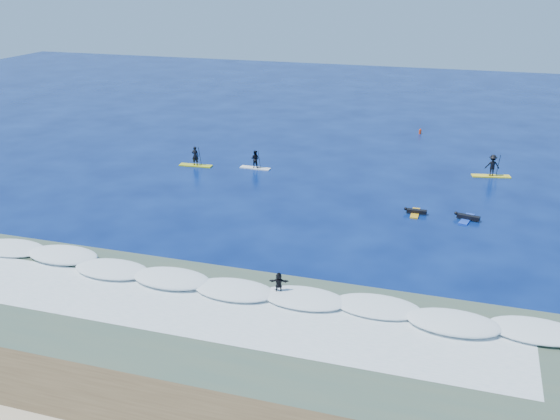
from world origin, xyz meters
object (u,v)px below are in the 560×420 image
(sup_paddler_left, at_px, (195,159))
(sup_paddler_right, at_px, (492,167))
(prone_paddler_near, at_px, (415,212))
(prone_paddler_far, at_px, (467,218))
(wave_surfer, at_px, (279,284))
(marker_buoy, at_px, (420,131))
(sup_paddler_center, at_px, (255,161))

(sup_paddler_left, height_order, sup_paddler_right, sup_paddler_right)
(sup_paddler_right, xyz_separation_m, prone_paddler_near, (-5.43, -11.08, -0.75))
(prone_paddler_far, bearing_deg, wave_surfer, 159.79)
(prone_paddler_near, xyz_separation_m, wave_surfer, (-5.98, -15.03, 0.59))
(prone_paddler_far, bearing_deg, marker_buoy, 25.85)
(prone_paddler_far, bearing_deg, sup_paddler_right, 3.99)
(prone_paddler_far, xyz_separation_m, marker_buoy, (-5.78, 24.78, 0.13))
(sup_paddler_left, relative_size, prone_paddler_far, 1.29)
(prone_paddler_near, xyz_separation_m, prone_paddler_far, (3.72, -0.07, 0.01))
(prone_paddler_near, bearing_deg, sup_paddler_center, 64.54)
(sup_paddler_center, height_order, wave_surfer, sup_paddler_center)
(sup_paddler_right, distance_m, marker_buoy, 15.56)
(wave_surfer, relative_size, marker_buoy, 2.68)
(prone_paddler_near, bearing_deg, marker_buoy, 4.28)
(wave_surfer, bearing_deg, marker_buoy, 71.21)
(sup_paddler_right, bearing_deg, sup_paddler_left, 179.05)
(prone_paddler_far, height_order, wave_surfer, wave_surfer)
(sup_paddler_center, relative_size, prone_paddler_near, 1.33)
(sup_paddler_left, height_order, sup_paddler_center, sup_paddler_left)
(sup_paddler_center, xyz_separation_m, wave_surfer, (9.25, -22.13, 0.01))
(sup_paddler_right, relative_size, prone_paddler_far, 1.40)
(sup_paddler_left, height_order, prone_paddler_far, sup_paddler_left)
(sup_paddler_center, xyz_separation_m, sup_paddler_right, (20.66, 3.99, 0.16))
(sup_paddler_left, height_order, prone_paddler_near, sup_paddler_left)
(sup_paddler_right, relative_size, prone_paddler_near, 1.58)
(sup_paddler_right, height_order, wave_surfer, sup_paddler_right)
(sup_paddler_left, xyz_separation_m, wave_surfer, (14.81, -21.23, 0.07))
(sup_paddler_center, height_order, prone_paddler_far, sup_paddler_center)
(sup_paddler_left, relative_size, wave_surfer, 1.70)
(sup_paddler_center, distance_m, wave_surfer, 23.98)
(sup_paddler_right, xyz_separation_m, prone_paddler_far, (-1.71, -11.15, -0.74))
(sup_paddler_left, bearing_deg, prone_paddler_near, -20.20)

